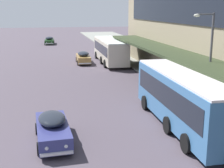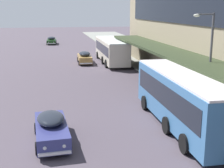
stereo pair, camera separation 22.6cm
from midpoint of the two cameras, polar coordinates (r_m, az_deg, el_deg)
The scene contains 6 objects.
transit_bus_kerbside_front at distance 18.96m, azimuth 12.63°, elevation -2.31°, with size 2.86×10.90×3.29m.
transit_bus_kerbside_rear at distance 41.42m, azimuth -0.54°, elevation 6.37°, with size 2.92×11.59×3.10m.
sedan_second_mid at distance 17.11m, azimuth -11.19°, elevation -7.96°, with size 1.96×4.68×1.52m.
sedan_lead_near at distance 65.21m, azimuth -11.47°, elevation 7.81°, with size 2.04×4.88×1.51m.
sedan_lead_mid at distance 41.19m, azimuth -5.43°, elevation 4.87°, with size 1.88×4.83×1.60m.
street_lamp at distance 22.13m, azimuth 16.95°, elevation 5.29°, with size 1.50×0.28×6.59m.
Camera 1 is at (-3.90, -5.45, 6.96)m, focal length 50.00 mm.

